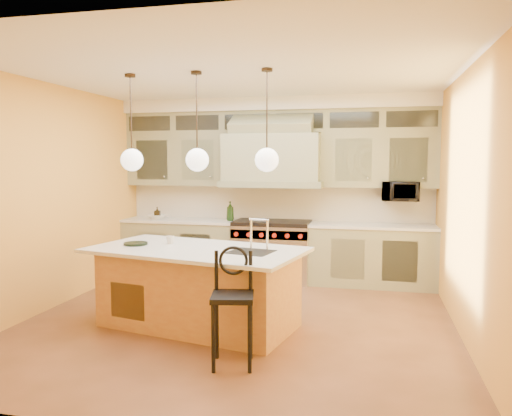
% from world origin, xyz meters
% --- Properties ---
extents(floor, '(5.00, 5.00, 0.00)m').
position_xyz_m(floor, '(0.00, 0.00, 0.00)').
color(floor, brown).
rests_on(floor, ground).
extents(ceiling, '(5.00, 5.00, 0.00)m').
position_xyz_m(ceiling, '(0.00, 0.00, 2.90)').
color(ceiling, white).
rests_on(ceiling, wall_back).
extents(wall_back, '(5.00, 0.00, 5.00)m').
position_xyz_m(wall_back, '(0.00, 2.50, 1.45)').
color(wall_back, gold).
rests_on(wall_back, ground).
extents(wall_front, '(5.00, 0.00, 5.00)m').
position_xyz_m(wall_front, '(0.00, -2.50, 1.45)').
color(wall_front, gold).
rests_on(wall_front, ground).
extents(wall_left, '(0.00, 5.00, 5.00)m').
position_xyz_m(wall_left, '(-2.50, 0.00, 1.45)').
color(wall_left, gold).
rests_on(wall_left, ground).
extents(wall_right, '(0.00, 5.00, 5.00)m').
position_xyz_m(wall_right, '(2.50, 0.00, 1.45)').
color(wall_right, gold).
rests_on(wall_right, ground).
extents(back_cabinetry, '(5.00, 0.77, 2.90)m').
position_xyz_m(back_cabinetry, '(0.00, 2.23, 1.43)').
color(back_cabinetry, gray).
rests_on(back_cabinetry, floor).
extents(range, '(1.20, 0.74, 0.96)m').
position_xyz_m(range, '(0.00, 2.14, 0.49)').
color(range, silver).
rests_on(range, floor).
extents(kitchen_island, '(2.61, 1.74, 1.35)m').
position_xyz_m(kitchen_island, '(-0.40, -0.25, 0.47)').
color(kitchen_island, '#AE6E3D').
rests_on(kitchen_island, floor).
extents(counter_stool, '(0.46, 0.46, 1.10)m').
position_xyz_m(counter_stool, '(0.28, -1.21, 0.63)').
color(counter_stool, black).
rests_on(counter_stool, floor).
extents(microwave, '(0.54, 0.37, 0.30)m').
position_xyz_m(microwave, '(1.95, 2.25, 1.45)').
color(microwave, black).
rests_on(microwave, back_cabinetry).
extents(oil_bottle_a, '(0.13, 0.13, 0.32)m').
position_xyz_m(oil_bottle_a, '(-0.70, 2.15, 1.10)').
color(oil_bottle_a, black).
rests_on(oil_bottle_a, back_cabinetry).
extents(oil_bottle_b, '(0.10, 0.10, 0.20)m').
position_xyz_m(oil_bottle_b, '(-1.97, 2.14, 1.04)').
color(oil_bottle_b, black).
rests_on(oil_bottle_b, back_cabinetry).
extents(fruit_bowl, '(0.31, 0.31, 0.07)m').
position_xyz_m(fruit_bowl, '(-1.97, 2.15, 0.98)').
color(fruit_bowl, white).
rests_on(fruit_bowl, back_cabinetry).
extents(cup, '(0.11, 0.11, 0.09)m').
position_xyz_m(cup, '(-0.82, -0.06, 0.97)').
color(cup, beige).
rests_on(cup, kitchen_island).
extents(pendant_left, '(0.26, 0.26, 1.11)m').
position_xyz_m(pendant_left, '(-1.20, -0.24, 1.95)').
color(pendant_left, '#2D2319').
rests_on(pendant_left, ceiling).
extents(pendant_center, '(0.26, 0.26, 1.11)m').
position_xyz_m(pendant_center, '(-0.40, -0.24, 1.95)').
color(pendant_center, '#2D2319').
rests_on(pendant_center, ceiling).
extents(pendant_right, '(0.26, 0.26, 1.11)m').
position_xyz_m(pendant_right, '(0.40, -0.24, 1.95)').
color(pendant_right, '#2D2319').
rests_on(pendant_right, ceiling).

